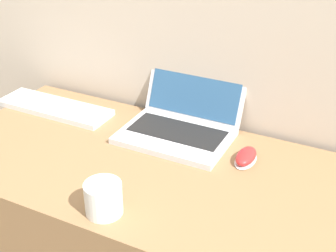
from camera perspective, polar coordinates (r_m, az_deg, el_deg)
name	(u,v)px	position (r m, az deg, el deg)	size (l,w,h in m)	color
laptop	(181,122)	(1.56, 1.65, 0.55)	(0.35, 0.32, 0.20)	silver
drink_cup	(103,198)	(1.21, -7.88, -8.66)	(0.10, 0.10, 0.09)	white
computer_mouse	(246,157)	(1.44, 9.49, -3.72)	(0.06, 0.11, 0.04)	white
external_keyboard	(55,108)	(1.77, -13.64, 2.20)	(0.44, 0.14, 0.02)	silver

